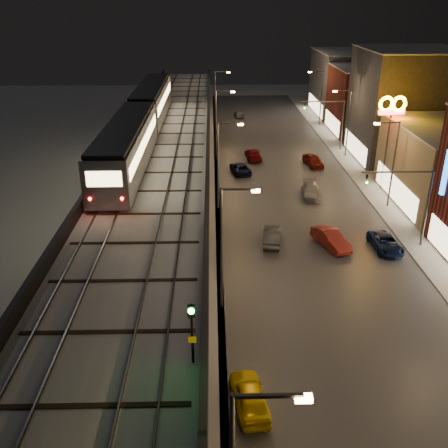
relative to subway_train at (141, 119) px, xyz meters
name	(u,v)px	position (x,y,z in m)	size (l,w,h in m)	color
road_surface	(291,194)	(16.00, 0.50, -8.51)	(17.00, 120.00, 0.06)	#46474D
sidewalk_right	(380,192)	(26.00, 0.50, -8.47)	(4.00, 120.00, 0.14)	#9FA1A8
under_viaduct_pavement	(170,195)	(2.50, 0.50, -8.51)	(11.00, 120.00, 0.06)	#9FA1A8
elevated_viaduct	(165,154)	(2.50, -2.66, -2.92)	(9.00, 100.00, 6.30)	black
viaduct_trackbed	(165,146)	(2.49, -2.53, -2.15)	(8.40, 100.00, 0.32)	#B2B7C1
viaduct_parapet_streetside	(208,141)	(6.85, -2.50, -1.69)	(0.30, 100.00, 1.10)	black
viaduct_parapet_far	(121,142)	(-1.85, -2.50, -1.69)	(0.30, 100.00, 1.10)	black
building_d	(406,106)	(32.49, 13.50, -1.46)	(12.20, 13.20, 14.16)	#2E2E36
building_e	(372,101)	(32.49, 27.50, -3.46)	(12.20, 12.20, 10.16)	#5E1D17
building_f	(350,83)	(32.49, 41.50, -2.96)	(12.20, 16.20, 11.16)	#41424C
streetlight_left_1	(225,241)	(8.07, -21.50, -3.30)	(2.57, 0.28, 9.00)	#38383A
streetlight_left_2	(221,160)	(8.07, -3.50, -3.30)	(2.57, 0.28, 9.00)	#38383A
streetlight_right_2	(392,159)	(25.23, -3.50, -3.30)	(2.56, 0.28, 9.00)	#38383A
streetlight_left_3	(218,119)	(8.07, 14.50, -3.30)	(2.57, 0.28, 9.00)	#38383A
streetlight_right_3	(347,118)	(25.23, 14.50, -3.30)	(2.56, 0.28, 9.00)	#38383A
streetlight_left_4	(217,95)	(8.07, 32.50, -3.30)	(2.57, 0.28, 9.00)	#38383A
streetlight_right_4	(320,94)	(25.23, 32.50, -3.30)	(2.56, 0.28, 9.00)	#38383A
traffic_light_rig_a	(415,199)	(24.34, -12.51, -4.04)	(6.10, 0.34, 7.00)	#38383A
traffic_light_rig_b	(335,119)	(24.34, 17.49, -4.04)	(6.10, 0.34, 7.00)	#38383A
subway_train	(141,119)	(0.00, 0.00, 0.00)	(3.22, 39.17, 3.86)	gray
rail_signal	(192,323)	(6.40, -35.27, 0.07)	(0.32, 0.42, 2.80)	black
car_taxi	(249,397)	(9.10, -30.98, -7.82)	(1.69, 4.20, 1.43)	#F0CA02
car_near_white	(272,236)	(12.46, -11.57, -7.84)	(1.48, 4.24, 1.40)	#454749
car_mid_silver	(240,168)	(10.70, 7.74, -7.92)	(2.06, 4.47, 1.24)	black
car_mid_dark	(253,155)	(12.77, 13.34, -7.83)	(1.98, 4.86, 1.41)	maroon
car_far_white	(239,114)	(12.17, 38.85, -7.88)	(1.55, 3.84, 1.31)	slate
car_onc_silver	(331,239)	(17.53, -12.48, -7.79)	(1.58, 4.54, 1.50)	maroon
car_onc_dark	(385,243)	(22.14, -13.14, -7.90)	(2.10, 4.56, 1.27)	#0D1B43
car_onc_white	(311,191)	(18.01, -0.50, -7.86)	(1.88, 4.63, 1.34)	gray
car_onc_red	(313,161)	(20.26, 10.27, -7.79)	(1.77, 4.39, 1.50)	maroon
sign_mcdonalds	(391,114)	(26.50, 1.80, 0.05)	(3.12, 0.63, 10.48)	#38383A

